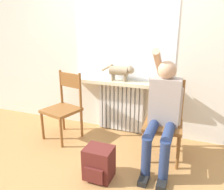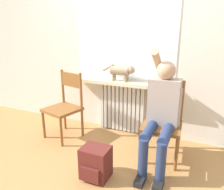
{
  "view_description": "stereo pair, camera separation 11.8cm",
  "coord_description": "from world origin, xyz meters",
  "px_view_note": "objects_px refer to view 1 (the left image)",
  "views": [
    {
      "loc": [
        0.97,
        -1.76,
        1.49
      ],
      "look_at": [
        0.0,
        0.77,
        0.67
      ],
      "focal_mm": 35.0,
      "sensor_mm": 36.0,
      "label": 1
    },
    {
      "loc": [
        1.08,
        -1.72,
        1.49
      ],
      "look_at": [
        0.0,
        0.77,
        0.67
      ],
      "focal_mm": 35.0,
      "sensor_mm": 36.0,
      "label": 2
    }
  ],
  "objects_px": {
    "backpack": "(99,163)",
    "person": "(163,109)",
    "cat": "(121,71)",
    "chair_left": "(64,106)",
    "chair_right": "(164,120)"
  },
  "relations": [
    {
      "from": "backpack",
      "to": "person",
      "type": "bearing_deg",
      "value": 44.24
    },
    {
      "from": "person",
      "to": "backpack",
      "type": "bearing_deg",
      "value": -135.76
    },
    {
      "from": "cat",
      "to": "backpack",
      "type": "distance_m",
      "value": 1.32
    },
    {
      "from": "cat",
      "to": "person",
      "type": "bearing_deg",
      "value": -38.53
    },
    {
      "from": "chair_left",
      "to": "chair_right",
      "type": "bearing_deg",
      "value": 14.65
    },
    {
      "from": "chair_right",
      "to": "backpack",
      "type": "height_order",
      "value": "chair_right"
    },
    {
      "from": "chair_left",
      "to": "cat",
      "type": "relative_size",
      "value": 1.94
    },
    {
      "from": "chair_left",
      "to": "person",
      "type": "relative_size",
      "value": 0.71
    },
    {
      "from": "chair_right",
      "to": "backpack",
      "type": "relative_size",
      "value": 2.74
    },
    {
      "from": "chair_left",
      "to": "chair_right",
      "type": "xyz_separation_m",
      "value": [
        1.37,
        0.0,
        0.0
      ]
    },
    {
      "from": "chair_right",
      "to": "chair_left",
      "type": "bearing_deg",
      "value": 176.45
    },
    {
      "from": "cat",
      "to": "chair_right",
      "type": "bearing_deg",
      "value": -31.12
    },
    {
      "from": "person",
      "to": "backpack",
      "type": "relative_size",
      "value": 3.84
    },
    {
      "from": "cat",
      "to": "chair_left",
      "type": "bearing_deg",
      "value": -149.71
    },
    {
      "from": "chair_left",
      "to": "chair_right",
      "type": "distance_m",
      "value": 1.37
    }
  ]
}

